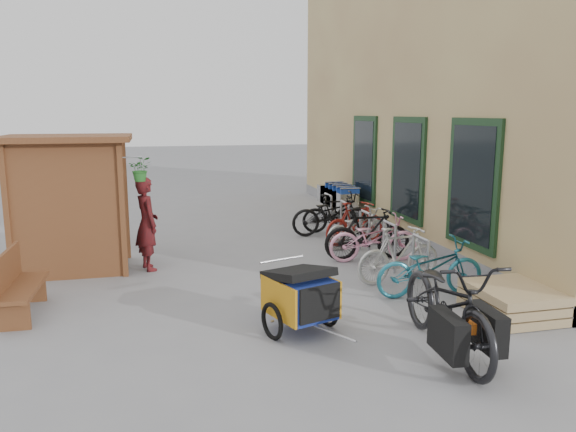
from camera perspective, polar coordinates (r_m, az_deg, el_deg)
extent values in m
plane|color=gray|center=(8.56, -0.88, -8.54)|extent=(80.00, 80.00, 0.00)
cube|color=tan|center=(14.93, 20.57, 12.58)|extent=(6.00, 13.00, 7.00)
cube|color=gray|center=(13.76, 9.54, -0.71)|extent=(0.18, 13.00, 0.30)
cube|color=#163219|center=(9.98, 18.27, 3.11)|extent=(0.06, 1.50, 2.20)
cube|color=black|center=(9.96, 18.12, 3.11)|extent=(0.02, 1.25, 1.95)
cube|color=#163219|center=(12.16, 12.05, 4.65)|extent=(0.06, 1.50, 2.20)
cube|color=black|center=(12.14, 11.93, 4.64)|extent=(0.02, 1.25, 1.95)
cube|color=#163219|center=(14.44, 7.75, 5.68)|extent=(0.06, 1.50, 2.20)
cube|color=black|center=(14.43, 7.64, 5.68)|extent=(0.02, 1.25, 1.95)
cube|color=brown|center=(10.15, -26.65, 0.06)|extent=(0.09, 0.09, 2.30)
cube|color=brown|center=(9.89, -16.46, 0.51)|extent=(0.09, 0.09, 2.30)
cube|color=brown|center=(11.40, -25.24, 1.21)|extent=(0.09, 0.09, 2.30)
cube|color=brown|center=(11.18, -16.17, 1.64)|extent=(0.09, 0.09, 2.30)
cube|color=brown|center=(10.77, -25.75, 0.68)|extent=(0.05, 1.30, 2.30)
cube|color=brown|center=(10.01, -21.60, 0.31)|extent=(1.80, 0.05, 2.30)
cube|color=brown|center=(11.22, -20.77, 1.40)|extent=(1.80, 0.05, 2.30)
cube|color=brown|center=(10.50, -21.60, 7.36)|extent=(2.15, 1.65, 0.10)
cube|color=brown|center=(10.69, -22.13, -0.48)|extent=(1.30, 1.15, 0.04)
cube|color=brown|center=(10.60, -22.36, 2.71)|extent=(1.30, 1.15, 0.04)
cylinder|color=#A5A8AD|center=(9.78, -15.68, 5.76)|extent=(0.36, 0.02, 0.02)
imported|color=#246624|center=(9.79, -14.74, 4.63)|extent=(0.38, 0.33, 0.42)
cylinder|color=#A5A8AD|center=(8.99, 13.98, -5.12)|extent=(0.05, 0.05, 0.84)
cylinder|color=#A5A8AD|center=(9.42, 12.58, -4.35)|extent=(0.05, 0.05, 0.84)
cylinder|color=#A5A8AD|center=(9.10, 13.38, -2.18)|extent=(0.05, 0.50, 0.05)
cylinder|color=#A5A8AD|center=(10.03, 10.82, -3.37)|extent=(0.05, 0.05, 0.84)
cylinder|color=#A5A8AD|center=(10.47, 9.69, -2.74)|extent=(0.05, 0.05, 0.84)
cylinder|color=#A5A8AD|center=(10.16, 10.32, -0.75)|extent=(0.05, 0.50, 0.05)
cylinder|color=#A5A8AD|center=(11.10, 8.26, -1.95)|extent=(0.05, 0.05, 0.84)
cylinder|color=#A5A8AD|center=(11.56, 7.34, -1.43)|extent=(0.05, 0.05, 0.84)
cylinder|color=#A5A8AD|center=(11.25, 7.85, 0.41)|extent=(0.05, 0.50, 0.05)
cylinder|color=#A5A8AD|center=(12.20, 6.17, -0.77)|extent=(0.05, 0.05, 0.84)
cylinder|color=#A5A8AD|center=(12.66, 5.40, -0.34)|extent=(0.05, 0.05, 0.84)
cylinder|color=#A5A8AD|center=(12.35, 5.81, 1.36)|extent=(0.05, 0.50, 0.05)
cylinder|color=#A5A8AD|center=(13.31, 4.42, 0.21)|extent=(0.05, 0.05, 0.84)
cylinder|color=#A5A8AD|center=(13.78, 3.78, 0.57)|extent=(0.05, 0.05, 0.84)
cylinder|color=#A5A8AD|center=(13.48, 4.12, 2.15)|extent=(0.05, 0.50, 0.05)
cube|color=tan|center=(8.52, 21.74, -8.92)|extent=(1.00, 1.20, 0.12)
cube|color=tan|center=(8.47, 21.80, -8.03)|extent=(1.00, 1.20, 0.12)
cube|color=tan|center=(8.43, 21.87, -7.12)|extent=(1.00, 1.20, 0.12)
cube|color=brown|center=(8.65, -25.35, -6.57)|extent=(0.46, 1.45, 0.06)
cube|color=brown|center=(8.63, -26.75, -4.88)|extent=(0.08, 1.44, 0.48)
cube|color=brown|center=(8.18, -26.03, -9.14)|extent=(0.39, 0.07, 0.38)
cube|color=brown|center=(9.26, -24.55, -6.80)|extent=(0.39, 0.07, 0.38)
cube|color=silver|center=(14.49, 5.78, 1.53)|extent=(0.50, 0.77, 0.47)
cube|color=#183B9F|center=(14.08, 6.33, 2.57)|extent=(0.50, 0.04, 0.16)
cylinder|color=silver|center=(14.05, 6.37, 2.81)|extent=(0.53, 0.03, 0.03)
cylinder|color=black|center=(14.21, 5.41, -0.64)|extent=(0.04, 0.11, 0.11)
cube|color=silver|center=(14.79, 5.37, 1.72)|extent=(0.50, 0.77, 0.47)
cube|color=#183B9F|center=(14.38, 5.90, 2.74)|extent=(0.50, 0.04, 0.16)
cylinder|color=silver|center=(14.34, 5.94, 2.98)|extent=(0.53, 0.03, 0.03)
cylinder|color=black|center=(14.51, 5.00, -0.41)|extent=(0.04, 0.11, 0.11)
cube|color=silver|center=(15.08, 4.98, 1.90)|extent=(0.50, 0.77, 0.47)
cube|color=#183B9F|center=(14.67, 5.48, 2.90)|extent=(0.50, 0.04, 0.16)
cylinder|color=silver|center=(14.64, 5.52, 3.14)|extent=(0.53, 0.03, 0.03)
cylinder|color=black|center=(14.81, 4.61, -0.18)|extent=(0.04, 0.11, 0.11)
cube|color=silver|center=(15.38, 4.60, 2.07)|extent=(0.50, 0.77, 0.47)
cube|color=#183B9F|center=(14.97, 5.08, 3.06)|extent=(0.50, 0.04, 0.16)
cylinder|color=silver|center=(14.94, 5.12, 3.29)|extent=(0.53, 0.03, 0.03)
cylinder|color=black|center=(15.10, 4.23, 0.04)|extent=(0.04, 0.11, 0.11)
cube|color=silver|center=(15.68, 4.23, 2.24)|extent=(0.50, 0.77, 0.47)
cube|color=#183B9F|center=(15.27, 4.70, 3.21)|extent=(0.50, 0.04, 0.16)
cylinder|color=silver|center=(15.24, 4.74, 3.44)|extent=(0.53, 0.03, 0.03)
cylinder|color=black|center=(15.40, 3.87, 0.24)|extent=(0.04, 0.11, 0.11)
cube|color=#1B3A95|center=(7.25, 1.26, -8.14)|extent=(0.86, 0.99, 0.49)
cube|color=#C48217|center=(7.08, -1.01, -8.61)|extent=(0.29, 0.80, 0.49)
cube|color=#C48217|center=(7.43, 3.43, -7.69)|extent=(0.29, 0.80, 0.49)
cube|color=black|center=(6.90, 3.29, -8.87)|extent=(0.57, 0.22, 0.45)
cube|color=black|center=(7.20, 1.05, -5.82)|extent=(0.91, 0.97, 0.24)
torus|color=black|center=(7.12, -1.64, -10.65)|extent=(0.21, 0.47, 0.48)
torus|color=black|center=(7.57, 3.97, -9.39)|extent=(0.21, 0.47, 0.48)
cylinder|color=#B7B7BC|center=(6.80, 4.63, -11.75)|extent=(0.26, 0.68, 0.03)
cylinder|color=#B7B7BC|center=(7.51, -0.65, -4.42)|extent=(0.64, 0.24, 0.03)
imported|color=black|center=(6.88, 15.90, -8.53)|extent=(0.95, 2.32, 1.19)
cube|color=black|center=(6.37, 15.93, -11.52)|extent=(0.22, 0.66, 0.45)
cube|color=black|center=(6.67, 19.49, -10.70)|extent=(0.22, 0.66, 0.45)
cube|color=#D55B14|center=(6.50, 17.78, -10.70)|extent=(0.13, 0.19, 0.12)
imported|color=maroon|center=(10.29, -14.15, -0.76)|extent=(0.56, 0.70, 1.68)
imported|color=#1F687D|center=(8.88, 14.22, -5.10)|extent=(1.74, 0.66, 0.90)
imported|color=beige|center=(9.48, 11.21, -3.86)|extent=(1.62, 0.69, 0.94)
imported|color=#F49EBF|center=(10.73, 8.70, -2.23)|extent=(1.76, 0.78, 0.90)
imported|color=black|center=(10.82, 8.10, -1.79)|extent=(1.72, 0.59, 1.02)
imported|color=beige|center=(11.80, 7.04, -1.19)|extent=(1.67, 1.04, 0.83)
imported|color=maroon|center=(12.09, 6.85, -0.69)|extent=(1.59, 0.87, 0.92)
imported|color=black|center=(12.89, 4.48, 0.20)|extent=(1.89, 0.69, 0.99)
imported|color=black|center=(13.16, 4.77, 0.25)|extent=(1.57, 0.70, 0.91)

